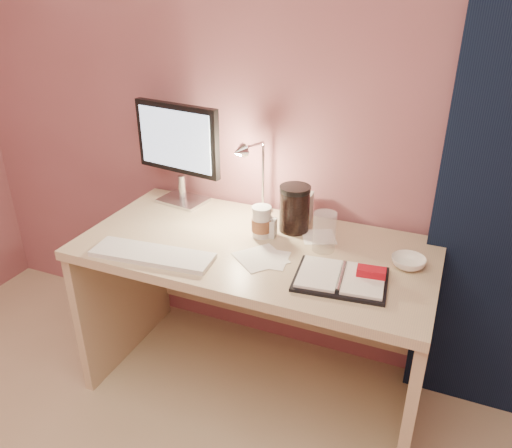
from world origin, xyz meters
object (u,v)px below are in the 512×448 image
at_px(desk_lamp, 263,173).
at_px(planner, 343,278).
at_px(coffee_cup, 262,223).
at_px(lotion_bottle, 270,224).
at_px(product_box, 302,207).
at_px(monitor, 179,145).
at_px(keyboard, 152,255).
at_px(dark_jar, 294,211).
at_px(bowl, 408,262).
at_px(clear_cup, 324,232).
at_px(desk, 262,283).

bearing_deg(desk_lamp, planner, -15.83).
xyz_separation_m(coffee_cup, lotion_bottle, (0.03, 0.01, -0.01)).
distance_m(coffee_cup, lotion_bottle, 0.03).
distance_m(planner, product_box, 0.50).
distance_m(planner, coffee_cup, 0.44).
relative_size(monitor, planner, 1.36).
xyz_separation_m(keyboard, product_box, (0.42, 0.53, 0.05)).
xyz_separation_m(keyboard, dark_jar, (0.42, 0.42, 0.08)).
bearing_deg(bowl, planner, -136.85).
bearing_deg(desk_lamp, monitor, -161.67).
bearing_deg(bowl, coffee_cup, 178.26).
distance_m(keyboard, bowl, 0.95).
bearing_deg(clear_cup, product_box, 126.25).
bearing_deg(product_box, lotion_bottle, -115.97).
bearing_deg(planner, clear_cup, 117.48).
bearing_deg(bowl, keyboard, -161.47).
bearing_deg(planner, desk_lamp, 135.58).
bearing_deg(keyboard, coffee_cup, 39.93).
distance_m(lotion_bottle, product_box, 0.21).
xyz_separation_m(planner, clear_cup, (-0.13, 0.19, 0.07)).
bearing_deg(planner, keyboard, -176.79).
bearing_deg(dark_jar, keyboard, -134.63).
relative_size(monitor, product_box, 3.63).
height_order(coffee_cup, dark_jar, dark_jar).
xyz_separation_m(monitor, product_box, (0.58, 0.03, -0.21)).
bearing_deg(lotion_bottle, clear_cup, -6.06).
bearing_deg(desk, monitor, 159.13).
bearing_deg(desk_lamp, coffee_cup, -47.71).
height_order(keyboard, bowl, bowl).
bearing_deg(desk, product_box, 65.70).
bearing_deg(product_box, clear_cup, -59.02).
height_order(clear_cup, lotion_bottle, clear_cup).
bearing_deg(keyboard, product_box, 46.01).
height_order(monitor, lotion_bottle, monitor).
bearing_deg(coffee_cup, dark_jar, 45.15).
bearing_deg(lotion_bottle, dark_jar, 51.31).
xyz_separation_m(bowl, dark_jar, (-0.48, 0.12, 0.07)).
relative_size(planner, coffee_cup, 2.62).
height_order(bowl, product_box, product_box).
distance_m(coffee_cup, desk_lamp, 0.22).
bearing_deg(product_box, desk_lamp, -164.79).
relative_size(planner, desk_lamp, 1.00).
distance_m(monitor, desk_lamp, 0.43).
bearing_deg(monitor, product_box, 11.59).
distance_m(monitor, clear_cup, 0.79).
bearing_deg(monitor, desk_lamp, 4.67).
bearing_deg(keyboard, planner, 4.09).
relative_size(planner, bowl, 2.77).
distance_m(desk, planner, 0.49).
xyz_separation_m(monitor, planner, (0.87, -0.38, -0.27)).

